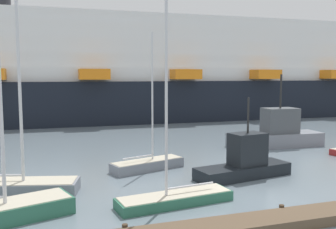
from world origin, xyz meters
TOP-DOWN VIEW (x-y plane):
  - ground_plane at (0.00, 0.00)m, footprint 600.00×600.00m
  - dock_pier at (0.00, -3.58)m, footprint 18.73×1.83m
  - sailboat_0 at (-12.32, 4.95)m, footprint 7.43×3.68m
  - sailboat_1 at (-4.24, 0.49)m, footprint 6.32×2.39m
  - sailboat_2 at (-3.75, 7.81)m, footprint 5.53×3.03m
  - fishing_boat_0 at (1.82, 4.03)m, footprint 6.87×3.07m
  - fishing_boat_1 at (9.97, 12.52)m, footprint 9.03×2.90m
  - cruise_ship at (1.59, 38.76)m, footprint 105.93×18.16m

SIDE VIEW (x-z plane):
  - ground_plane at x=0.00m, z-range 0.00..0.00m
  - dock_pier at x=0.00m, z-range -0.05..0.53m
  - sailboat_2 at x=-3.75m, z-range -4.33..5.29m
  - sailboat_1 at x=-4.24m, z-range -5.39..6.45m
  - sailboat_0 at x=-12.32m, z-range -6.24..7.48m
  - fishing_boat_0 at x=1.82m, z-range -1.61..3.62m
  - fishing_boat_1 at x=9.97m, z-range -2.13..4.60m
  - cruise_ship at x=1.59m, z-range -3.67..16.94m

